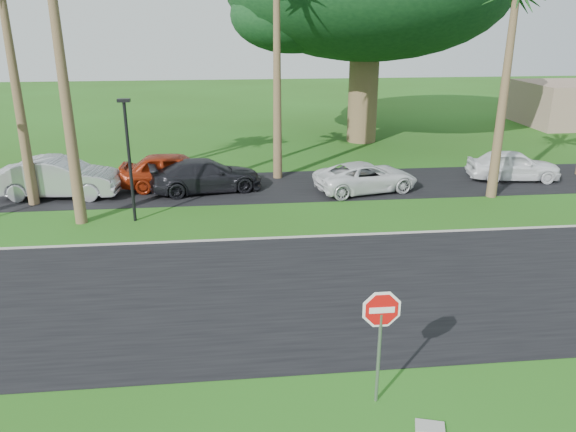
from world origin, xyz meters
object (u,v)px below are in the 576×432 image
(car_red, at_px, (175,171))
(car_minivan, at_px, (366,177))
(stop_sign_near, at_px, (381,324))
(car_silver, at_px, (59,178))
(car_dark, at_px, (206,176))
(car_pickup, at_px, (513,165))

(car_red, distance_m, car_minivan, 8.61)
(stop_sign_near, bearing_deg, car_red, 108.62)
(stop_sign_near, bearing_deg, car_silver, 124.14)
(stop_sign_near, distance_m, car_dark, 15.63)
(car_minivan, distance_m, car_pickup, 7.47)
(stop_sign_near, height_order, car_dark, stop_sign_near)
(car_red, bearing_deg, car_minivan, -97.34)
(car_minivan, height_order, car_pickup, car_pickup)
(car_dark, relative_size, car_minivan, 1.07)
(car_silver, bearing_deg, car_pickup, -83.90)
(car_red, relative_size, car_pickup, 1.15)
(car_pickup, bearing_deg, stop_sign_near, 152.27)
(car_minivan, xyz_separation_m, car_pickup, (7.40, 1.04, 0.08))
(car_red, distance_m, car_dark, 1.50)
(car_red, bearing_deg, car_silver, 99.64)
(car_red, distance_m, car_pickup, 15.91)
(car_red, height_order, car_minivan, car_red)
(stop_sign_near, relative_size, car_dark, 0.53)
(car_silver, height_order, car_dark, car_silver)
(car_red, height_order, car_dark, car_red)
(car_red, bearing_deg, car_dark, -110.07)
(car_red, bearing_deg, car_pickup, -89.58)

